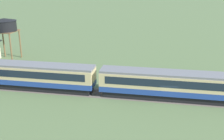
{
  "coord_description": "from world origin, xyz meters",
  "views": [
    {
      "loc": [
        -1.17,
        -36.37,
        16.38
      ],
      "look_at": [
        -8.35,
        2.24,
        3.14
      ],
      "focal_mm": 45.0,
      "sensor_mm": 36.0,
      "label": 1
    }
  ],
  "objects": [
    {
      "name": "railway_track",
      "position": [
        -7.88,
        0.6,
        0.01
      ],
      "size": [
        158.44,
        3.6,
        0.04
      ],
      "color": "#665B51",
      "rests_on": "ground_plane"
    },
    {
      "name": "ground_plane",
      "position": [
        0.0,
        0.0,
        0.0
      ],
      "size": [
        600.0,
        600.0,
        0.0
      ],
      "primitive_type": "plane",
      "color": "#566B42"
    },
    {
      "name": "water_tower",
      "position": [
        -32.26,
        14.3,
        7.0
      ],
      "size": [
        4.76,
        4.76,
        8.44
      ],
      "color": "brown",
      "rests_on": "ground_plane"
    },
    {
      "name": "passenger_train",
      "position": [
        -9.93,
        0.6,
        2.17
      ],
      "size": [
        90.78,
        3.23,
        3.91
      ],
      "color": "#234293",
      "rests_on": "ground_plane"
    }
  ]
}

